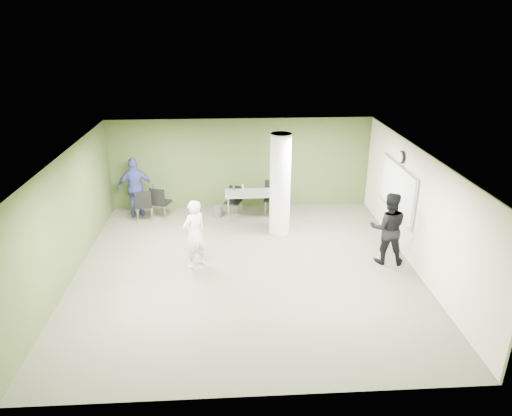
{
  "coord_description": "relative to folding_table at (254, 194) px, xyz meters",
  "views": [
    {
      "loc": [
        -0.34,
        -9.51,
        5.5
      ],
      "look_at": [
        0.29,
        1.0,
        1.15
      ],
      "focal_mm": 32.0,
      "sensor_mm": 36.0,
      "label": 1
    }
  ],
  "objects": [
    {
      "name": "chair_back_right",
      "position": [
        -2.78,
        0.12,
        -0.19
      ],
      "size": [
        0.62,
        0.62,
        0.98
      ],
      "rotation": [
        0.0,
        0.0,
        2.81
      ],
      "color": "black",
      "rests_on": "floor"
    },
    {
      "name": "man_black",
      "position": [
        3.05,
        -2.87,
        0.13
      ],
      "size": [
        0.98,
        0.83,
        1.8
      ],
      "primitive_type": "imported",
      "rotation": [
        0.0,
        0.0,
        2.96
      ],
      "color": "black",
      "rests_on": "floor"
    },
    {
      "name": "man_blue",
      "position": [
        -3.49,
        0.37,
        0.14
      ],
      "size": [
        1.12,
        0.63,
        1.81
      ],
      "primitive_type": "imported",
      "rotation": [
        0.0,
        0.0,
        3.32
      ],
      "color": "#393F8F",
      "rests_on": "floor"
    },
    {
      "name": "woman_white",
      "position": [
        -1.55,
        -2.83,
        0.08
      ],
      "size": [
        0.74,
        0.71,
        1.7
      ],
      "primitive_type": "imported",
      "rotation": [
        0.0,
        0.0,
        3.83
      ],
      "color": "white",
      "rests_on": "floor"
    },
    {
      "name": "chair_table_right",
      "position": [
        0.59,
        0.38,
        -0.18
      ],
      "size": [
        0.56,
        0.56,
        1.01
      ],
      "rotation": [
        0.0,
        0.0,
        -0.12
      ],
      "color": "black",
      "rests_on": "floor"
    },
    {
      "name": "wall_clock",
      "position": [
        3.58,
        -1.83,
        1.58
      ],
      "size": [
        0.06,
        0.32,
        0.32
      ],
      "color": "black",
      "rests_on": "wall_right_cream"
    },
    {
      "name": "whiteboard",
      "position": [
        3.58,
        -1.83,
        0.73
      ],
      "size": [
        0.05,
        2.3,
        1.3
      ],
      "color": "silver",
      "rests_on": "wall_right_cream"
    },
    {
      "name": "chair_table_left",
      "position": [
        -0.58,
        0.31,
        -0.26
      ],
      "size": [
        0.58,
        0.58,
        0.88
      ],
      "rotation": [
        0.0,
        0.0,
        -0.42
      ],
      "color": "black",
      "rests_on": "floor"
    },
    {
      "name": "wall_left",
      "position": [
        -4.35,
        -3.03,
        0.63
      ],
      "size": [
        0.02,
        8.0,
        2.8
      ],
      "primitive_type": "cube",
      "color": "#455829",
      "rests_on": "floor"
    },
    {
      "name": "ceiling",
      "position": [
        -0.35,
        -3.03,
        2.03
      ],
      "size": [
        8.0,
        8.0,
        0.0
      ],
      "primitive_type": "plane",
      "rotation": [
        3.14,
        0.0,
        0.0
      ],
      "color": "white",
      "rests_on": "wall_back"
    },
    {
      "name": "floor",
      "position": [
        -0.35,
        -3.03,
        -0.77
      ],
      "size": [
        8.0,
        8.0,
        0.0
      ],
      "primitive_type": "plane",
      "color": "#504F3F",
      "rests_on": "ground"
    },
    {
      "name": "column",
      "position": [
        0.65,
        -1.03,
        0.63
      ],
      "size": [
        0.56,
        0.56,
        2.8
      ],
      "primitive_type": "cylinder",
      "color": "silver",
      "rests_on": "floor"
    },
    {
      "name": "wall_back",
      "position": [
        -0.35,
        0.97,
        0.63
      ],
      "size": [
        8.0,
        2.8,
        0.02
      ],
      "primitive_type": "cube",
      "rotation": [
        1.57,
        0.0,
        0.0
      ],
      "color": "#455829",
      "rests_on": "floor"
    },
    {
      "name": "wall_right_cream",
      "position": [
        3.65,
        -3.03,
        0.63
      ],
      "size": [
        0.02,
        8.0,
        2.8
      ],
      "primitive_type": "cube",
      "color": "beige",
      "rests_on": "floor"
    },
    {
      "name": "wastebasket",
      "position": [
        -1.08,
        0.18,
        -0.6
      ],
      "size": [
        0.28,
        0.28,
        0.33
      ],
      "primitive_type": "cylinder",
      "color": "#4C4C4C",
      "rests_on": "floor"
    },
    {
      "name": "chair_back_left",
      "position": [
        -3.22,
        -0.05,
        -0.2
      ],
      "size": [
        0.54,
        0.54,
        0.96
      ],
      "rotation": [
        0.0,
        0.0,
        3.28
      ],
      "color": "black",
      "rests_on": "floor"
    },
    {
      "name": "folding_table",
      "position": [
        0.0,
        0.0,
        0.0
      ],
      "size": [
        1.72,
        0.76,
        1.07
      ],
      "rotation": [
        0.0,
        0.0,
        0.01
      ],
      "color": "gray",
      "rests_on": "floor"
    }
  ]
}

